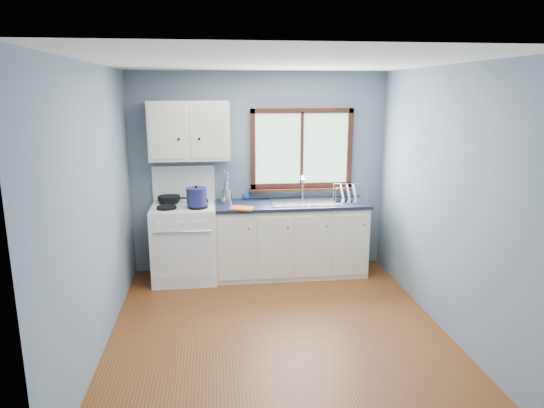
{
  "coord_description": "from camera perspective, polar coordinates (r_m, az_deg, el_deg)",
  "views": [
    {
      "loc": [
        -0.57,
        -4.24,
        2.26
      ],
      "look_at": [
        0.05,
        0.9,
        1.05
      ],
      "focal_mm": 32.0,
      "sensor_mm": 36.0,
      "label": 1
    }
  ],
  "objects": [
    {
      "name": "wall_front",
      "position": [
        2.69,
        5.98,
        -9.0
      ],
      "size": [
        3.2,
        0.02,
        2.5
      ],
      "primitive_type": "cube",
      "color": "slate",
      "rests_on": "ground"
    },
    {
      "name": "wall_right",
      "position": [
        4.87,
        19.88,
        0.39
      ],
      "size": [
        0.02,
        3.6,
        2.5
      ],
      "primitive_type": "cube",
      "color": "slate",
      "rests_on": "ground"
    },
    {
      "name": "base_cabinets",
      "position": [
        6.09,
        2.18,
        -4.53
      ],
      "size": [
        1.85,
        0.6,
        0.88
      ],
      "color": "silver",
      "rests_on": "floor"
    },
    {
      "name": "dish_rack",
      "position": [
        6.12,
        9.06,
        0.87
      ],
      "size": [
        0.44,
        0.36,
        0.21
      ],
      "rotation": [
        0.0,
        0.0,
        -0.15
      ],
      "color": "silver",
      "rests_on": "countertop"
    },
    {
      "name": "soap_bottle",
      "position": [
        6.12,
        -2.89,
        1.6
      ],
      "size": [
        0.12,
        0.12,
        0.23
      ],
      "primitive_type": "imported",
      "rotation": [
        0.0,
        0.0,
        0.39
      ],
      "color": "blue",
      "rests_on": "countertop"
    },
    {
      "name": "thermos",
      "position": [
        5.96,
        -5.43,
        1.47
      ],
      "size": [
        0.07,
        0.07,
        0.28
      ],
      "primitive_type": "cylinder",
      "rotation": [
        0.0,
        0.0,
        0.14
      ],
      "color": "silver",
      "rests_on": "countertop"
    },
    {
      "name": "sink",
      "position": [
        6.0,
        3.92,
        -0.37
      ],
      "size": [
        0.84,
        0.46,
        0.44
      ],
      "color": "silver",
      "rests_on": "countertop"
    },
    {
      "name": "countertop",
      "position": [
        5.96,
        2.23,
        -0.04
      ],
      "size": [
        1.89,
        0.64,
        0.04
      ],
      "primitive_type": "cube",
      "color": "black",
      "rests_on": "base_cabinets"
    },
    {
      "name": "window",
      "position": [
        6.16,
        3.52,
        5.82
      ],
      "size": [
        1.36,
        0.1,
        1.03
      ],
      "color": "#9EC6A8",
      "rests_on": "wall_back"
    },
    {
      "name": "utensil_crock",
      "position": [
        5.97,
        -5.36,
        0.96
      ],
      "size": [
        0.16,
        0.16,
        0.41
      ],
      "rotation": [
        0.0,
        0.0,
        0.26
      ],
      "color": "silver",
      "rests_on": "countertop"
    },
    {
      "name": "floor",
      "position": [
        4.84,
        0.72,
        -14.8
      ],
      "size": [
        3.2,
        3.6,
        0.02
      ],
      "primitive_type": "cube",
      "color": "brown",
      "rests_on": "ground"
    },
    {
      "name": "dish_towel",
      "position": [
        5.64,
        -3.56,
        -0.5
      ],
      "size": [
        0.31,
        0.26,
        0.02
      ],
      "primitive_type": "cube",
      "rotation": [
        0.0,
        0.0,
        -0.33
      ],
      "color": "#BF5C22",
      "rests_on": "countertop"
    },
    {
      "name": "ceiling",
      "position": [
        4.28,
        0.82,
        16.49
      ],
      "size": [
        3.2,
        3.6,
        0.02
      ],
      "primitive_type": "cube",
      "color": "white",
      "rests_on": "wall_back"
    },
    {
      "name": "wall_left",
      "position": [
        4.48,
        -20.1,
        -0.71
      ],
      "size": [
        0.02,
        3.6,
        2.5
      ],
      "primitive_type": "cube",
      "color": "slate",
      "rests_on": "ground"
    },
    {
      "name": "skillet",
      "position": [
        6.03,
        -12.0,
        0.69
      ],
      "size": [
        0.42,
        0.29,
        0.05
      ],
      "rotation": [
        0.0,
        0.0,
        -0.09
      ],
      "color": "black",
      "rests_on": "gas_range"
    },
    {
      "name": "gas_range",
      "position": [
        5.99,
        -10.24,
        -4.21
      ],
      "size": [
        0.76,
        0.69,
        1.36
      ],
      "color": "white",
      "rests_on": "floor"
    },
    {
      "name": "stockpot",
      "position": [
        5.69,
        -8.87,
        0.88
      ],
      "size": [
        0.25,
        0.25,
        0.24
      ],
      "rotation": [
        0.0,
        0.0,
        -0.05
      ],
      "color": "#1A1B4B",
      "rests_on": "gas_range"
    },
    {
      "name": "upper_cabinets",
      "position": [
        5.89,
        -9.7,
        8.5
      ],
      "size": [
        0.95,
        0.35,
        0.7
      ],
      "color": "silver",
      "rests_on": "wall_back"
    },
    {
      "name": "wall_back",
      "position": [
        6.16,
        -1.49,
        3.72
      ],
      "size": [
        3.2,
        0.02,
        2.5
      ],
      "primitive_type": "cube",
      "color": "slate",
      "rests_on": "ground"
    }
  ]
}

